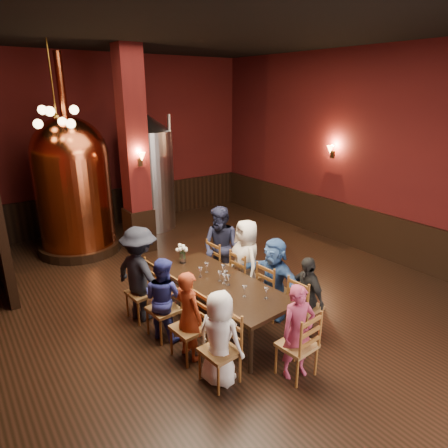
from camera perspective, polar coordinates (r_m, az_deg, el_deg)
room at (r=6.82m, az=-0.95°, el=7.22°), size 10.00×10.02×4.50m
wainscot_right at (r=10.00m, az=18.17°, el=-0.37°), size 0.08×9.90×1.00m
wainscot_back at (r=11.56m, az=-14.98°, el=2.47°), size 7.90×0.08×1.00m
column at (r=9.11m, az=-12.72°, el=9.69°), size 0.58×0.58×4.50m
pendant_cluster at (r=8.65m, az=-22.83°, el=13.95°), size 0.90×0.90×1.70m
sconce_wall at (r=10.04m, az=15.28°, el=10.00°), size 0.20×0.20×0.36m
sconce_column at (r=8.85m, az=-11.92°, el=9.16°), size 0.20×0.20×0.36m
dining_table at (r=6.31m, az=-0.46°, el=-8.87°), size 1.20×2.48×0.75m
chair_0 at (r=5.31m, az=-0.62°, el=-17.64°), size 0.50×0.50×0.92m
person_0 at (r=5.21m, az=-0.62°, el=-16.02°), size 0.62×0.74×1.28m
chair_1 at (r=5.75m, az=-5.01°, el=-14.55°), size 0.50×0.50×0.92m
person_1 at (r=5.65m, az=-5.07°, el=-12.87°), size 0.39×0.53×1.32m
chair_2 at (r=6.23m, az=-8.61°, el=-11.89°), size 0.50×0.50×0.92m
person_2 at (r=6.14m, az=-8.70°, el=-10.41°), size 0.55×0.70×1.29m
chair_3 at (r=6.74m, az=-11.67°, el=-9.56°), size 0.50×0.50×0.92m
person_3 at (r=6.59m, az=-11.86°, el=-7.01°), size 0.89×1.16×1.59m
chair_4 at (r=6.35m, az=11.53°, el=-11.42°), size 0.50×0.50×0.92m
person_4 at (r=6.27m, az=11.63°, el=-10.02°), size 0.41×0.78×1.27m
chair_5 at (r=6.73m, az=7.03°, el=-9.36°), size 0.50×0.50×0.92m
person_5 at (r=6.62m, az=7.10°, el=-7.64°), size 0.51×1.30×1.37m
chair_6 at (r=7.14m, az=3.13°, el=-7.50°), size 0.50×0.50×0.92m
person_6 at (r=7.01m, az=3.17°, el=-5.34°), size 0.63×0.82×1.51m
chair_7 at (r=7.59m, az=-0.35°, el=-5.80°), size 0.50×0.50×0.92m
person_7 at (r=7.46m, az=-0.36°, el=-3.47°), size 0.67×0.86×1.59m
chair_8 at (r=5.50m, az=10.38°, el=-16.57°), size 0.50×0.50×0.92m
person_8 at (r=5.39m, az=10.50°, el=-14.93°), size 0.53×0.42×1.30m
copper_kettle at (r=9.59m, az=-20.74°, el=5.32°), size 2.07×2.07×4.35m
steel_vessel at (r=10.82m, az=-10.53°, el=7.20°), size 1.62×1.62×3.01m
rose_vase at (r=6.90m, az=-5.97°, el=-3.80°), size 0.21×0.21×0.35m
wine_glass_0 at (r=6.58m, az=-2.51°, el=-6.25°), size 0.07×0.07×0.17m
wine_glass_1 at (r=6.43m, az=-3.42°, el=-6.88°), size 0.07×0.07×0.17m
wine_glass_2 at (r=6.50m, az=-0.10°, el=-6.55°), size 0.07×0.07×0.17m
wine_glass_3 at (r=5.83m, az=6.06°, el=-9.81°), size 0.07×0.07×0.17m
wine_glass_4 at (r=6.29m, az=-0.62°, el=-7.46°), size 0.07×0.07×0.17m
wine_glass_5 at (r=6.21m, az=-0.01°, el=-7.82°), size 0.07×0.07×0.17m
wine_glass_6 at (r=6.30m, az=0.23°, el=-7.43°), size 0.07×0.07×0.17m
wine_glass_7 at (r=6.17m, az=0.64°, el=-8.02°), size 0.07×0.07×0.17m
wine_glass_8 at (r=5.86m, az=2.92°, el=-9.59°), size 0.07×0.07×0.17m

